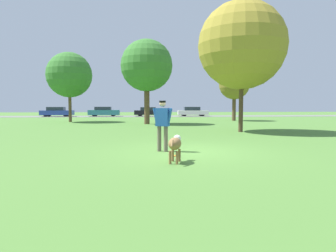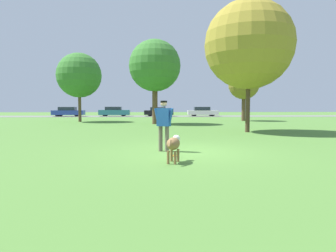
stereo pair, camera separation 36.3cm
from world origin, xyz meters
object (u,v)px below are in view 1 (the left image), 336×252
frisbee (173,156)px  tree_far_right (234,84)px  tree_near_right (242,45)px  parked_car_blue (57,112)px  tree_mid_center (147,66)px  person (163,121)px  tree_far_left (69,75)px  parked_car_white (193,112)px  parked_car_teal (104,112)px  parked_car_black (149,112)px  dog (175,144)px

frisbee → tree_far_right: 22.22m
tree_near_right → parked_car_blue: tree_near_right is taller
tree_mid_center → person: bearing=-89.0°
tree_far_left → tree_mid_center: (6.95, -3.62, 0.43)m
parked_car_white → parked_car_blue: bearing=-177.7°
tree_far_right → tree_mid_center: size_ratio=0.75×
tree_near_right → parked_car_teal: 28.45m
tree_far_right → person: bearing=-113.5°
tree_near_right → parked_car_white: (1.56, 25.60, -4.21)m
tree_near_right → parked_car_teal: (-10.94, 25.92, -4.21)m
parked_car_teal → tree_far_left: bearing=-95.5°
tree_far_right → parked_car_black: size_ratio=1.24×
tree_far_left → tree_near_right: tree_near_right is taller
tree_mid_center → parked_car_blue: bearing=124.2°
tree_far_right → tree_mid_center: (-8.72, -4.67, 1.11)m
tree_mid_center → tree_near_right: 9.39m
parked_car_blue → parked_car_white: bearing=-1.6°
parked_car_teal → parked_car_white: parked_car_teal is taller
tree_far_right → parked_car_black: tree_far_right is taller
parked_car_teal → parked_car_black: 6.28m
parked_car_blue → parked_car_teal: (6.30, 0.41, 0.00)m
tree_far_right → tree_near_right: (-3.51, -12.48, 1.27)m
parked_car_blue → tree_far_left: bearing=-72.1°
tree_far_right → parked_car_blue: size_ratio=1.19×
tree_mid_center → parked_car_black: size_ratio=1.65×
frisbee → tree_near_right: (4.69, 7.86, 4.86)m
tree_far_right → parked_car_teal: bearing=137.1°
parked_car_blue → parked_car_white: size_ratio=1.01×
tree_far_left → parked_car_white: size_ratio=1.47×
tree_far_right → parked_car_blue: tree_far_right is taller
tree_far_left → dog: bearing=-69.9°
frisbee → parked_car_black: 33.59m
person → parked_car_white: (6.51, 32.54, -0.32)m
tree_far_right → tree_far_left: bearing=-176.2°
dog → parked_car_white: size_ratio=0.23×
tree_far_right → tree_mid_center: 9.96m
frisbee → tree_far_left: bearing=111.2°
tree_far_left → parked_car_white: (13.73, 14.18, -3.62)m
person → frisbee: bearing=-48.1°
person → tree_mid_center: tree_mid_center is taller
dog → parked_car_teal: parked_car_teal is taller
tree_far_left → parked_car_white: 20.07m
person → tree_near_right: 9.36m
person → tree_near_right: tree_near_right is taller
tree_far_right → parked_car_black: 15.85m
frisbee → person: bearing=105.7°
tree_mid_center → parked_car_black: tree_mid_center is taller
dog → tree_far_left: bearing=36.2°
dog → frisbee: bearing=12.6°
parked_car_black → parked_car_white: 6.23m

